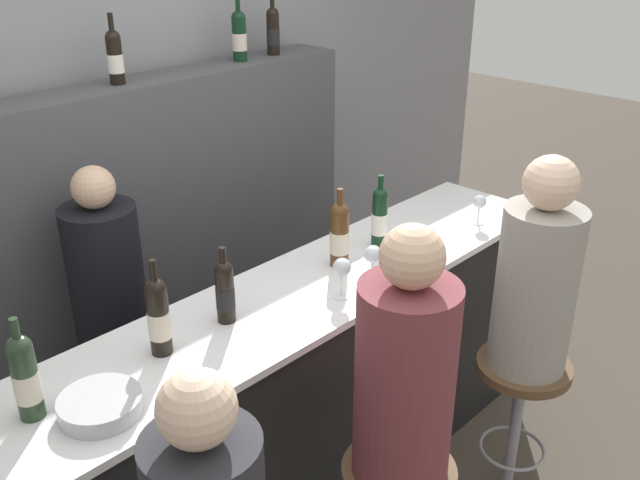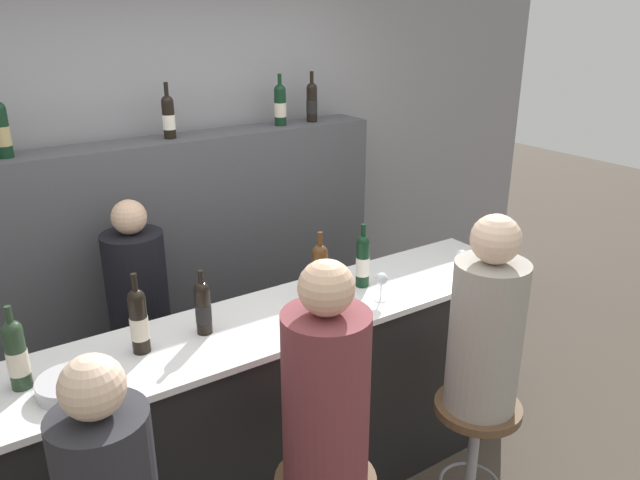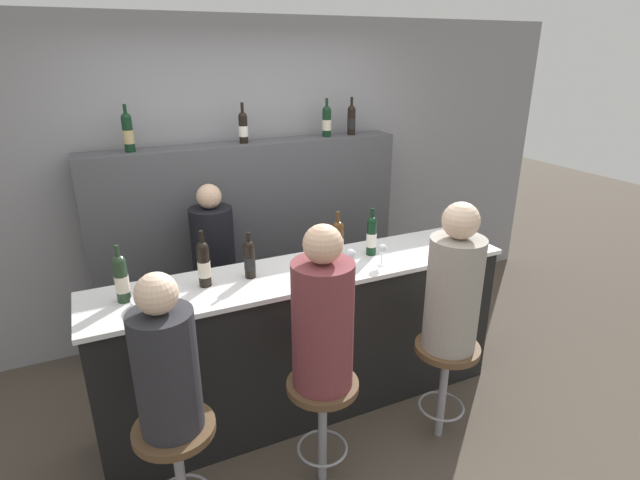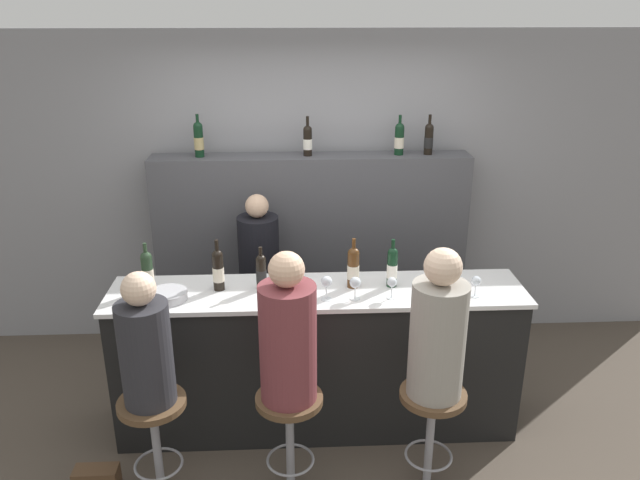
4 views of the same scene
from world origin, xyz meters
The scene contains 25 objects.
ground_plane centered at (0.00, 0.00, 0.00)m, with size 16.00×16.00×0.00m, color #4C4238.
wall_back centered at (0.00, 1.64, 1.30)m, with size 6.40×0.05×2.60m.
bar_counter centered at (0.00, 0.26, 0.52)m, with size 2.70×0.55×1.04m.
back_bar_cabinet centered at (0.00, 1.42, 0.83)m, with size 2.53×0.28×1.66m.
wine_bottle_counter_0 centered at (-1.08, 0.30, 1.18)m, with size 0.08×0.08×0.33m.
wine_bottle_counter_1 centered at (-0.64, 0.30, 1.18)m, with size 0.07×0.07×0.34m.
wine_bottle_counter_2 centered at (-0.36, 0.30, 1.16)m, with size 0.07×0.07×0.29m.
wine_bottle_counter_3 centered at (0.24, 0.30, 1.18)m, with size 0.08×0.08×0.34m.
wine_bottle_counter_4 centered at (0.49, 0.30, 1.18)m, with size 0.07×0.07×0.33m.
wine_bottle_backbar_0 centered at (-0.87, 1.42, 1.79)m, with size 0.07×0.07×0.33m.
wine_bottle_backbar_1 centered at (-0.02, 1.42, 1.78)m, with size 0.07×0.07×0.31m.
wine_bottle_backbar_2 centered at (0.70, 1.42, 1.78)m, with size 0.07×0.07×0.31m.
wine_bottle_backbar_3 centered at (0.93, 1.42, 1.78)m, with size 0.07×0.07×0.31m.
wine_glass_0 centered at (0.05, 0.12, 1.16)m, with size 0.07×0.07×0.16m.
wine_glass_1 centered at (0.23, 0.12, 1.15)m, with size 0.07×0.07×0.15m.
wine_glass_2 centered at (0.46, 0.12, 1.15)m, with size 0.06×0.06×0.14m.
wine_glass_3 centered at (0.99, 0.12, 1.14)m, with size 0.06×0.06×0.14m.
metal_bowl centered at (-0.94, 0.17, 1.07)m, with size 0.24×0.24×0.06m.
bar_stool_left centered at (-0.97, -0.37, 0.53)m, with size 0.39×0.39×0.67m.
guest_seated_left centered at (-0.97, -0.37, 1.02)m, with size 0.29×0.29×0.79m.
bar_stool_middle centered at (-0.19, -0.37, 0.53)m, with size 0.39×0.39×0.67m.
guest_seated_middle centered at (-0.19, -0.37, 1.06)m, with size 0.32×0.32×0.90m.
bar_stool_right centered at (0.65, -0.37, 0.53)m, with size 0.39×0.39×0.67m.
guest_seated_right centered at (0.65, -0.37, 1.07)m, with size 0.32×0.32×0.90m.
bartender centered at (-0.41, 1.03, 0.67)m, with size 0.31×0.31×1.46m.
Camera 4 is at (-0.16, -3.39, 2.80)m, focal length 35.00 mm.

